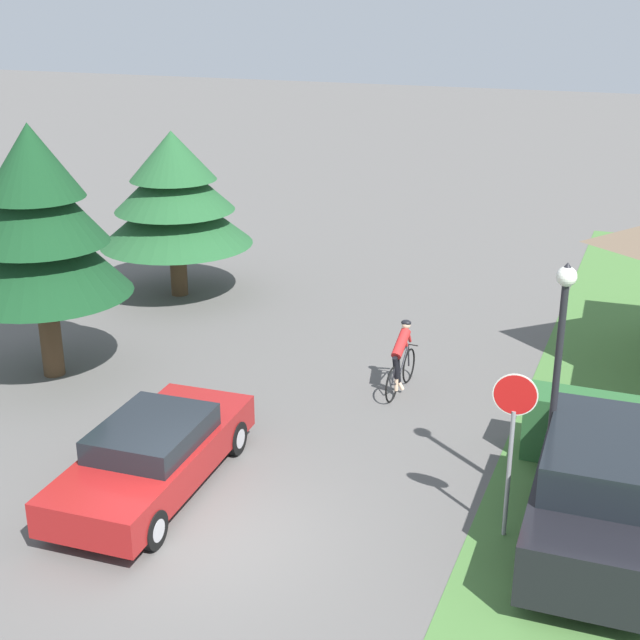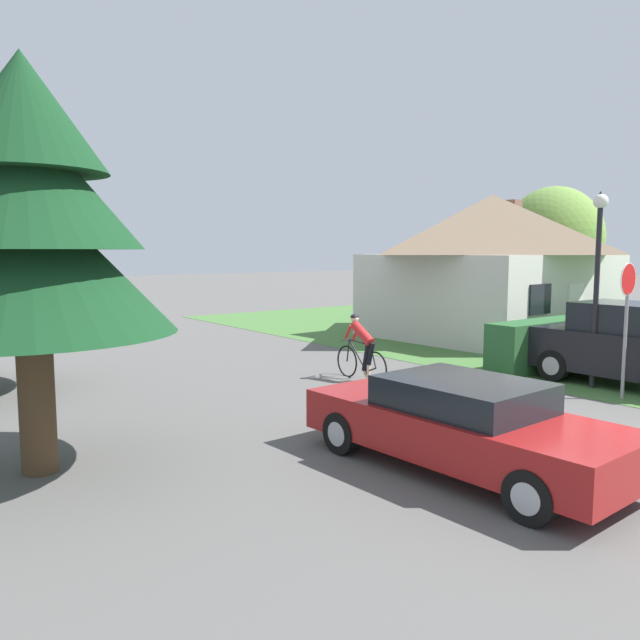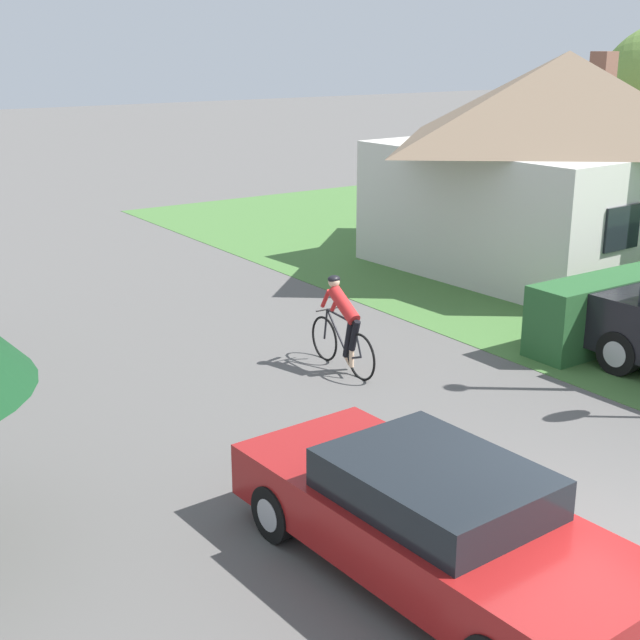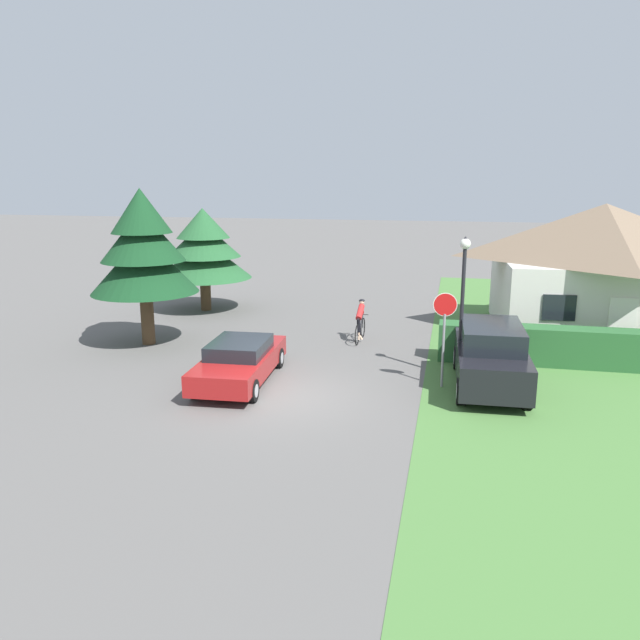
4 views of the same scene
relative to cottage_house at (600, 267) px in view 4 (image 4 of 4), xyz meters
The scene contains 10 objects.
ground_plane 14.09m from the cottage_house, 136.16° to the right, with size 140.00×140.00×0.00m, color #5B5956.
cottage_house is the anchor object (origin of this frame).
hedge_row 5.34m from the cottage_house, 99.74° to the right, with size 10.07×0.90×1.25m, color #285B2D.
sedan_left_lane 14.57m from the cottage_house, 143.26° to the right, with size 2.04×4.72×1.27m.
cyclist 9.54m from the cottage_house, 159.71° to the right, with size 0.44×1.87×1.56m.
parked_suv_right 8.86m from the cottage_house, 119.91° to the right, with size 2.07×4.77×1.86m.
stop_sign 9.70m from the cottage_house, 125.95° to the right, with size 0.68×0.07×2.79m.
street_lamp 8.65m from the cottage_house, 127.00° to the right, with size 0.32×0.32×4.30m.
conifer_tall_near 17.12m from the cottage_house, 162.15° to the right, with size 3.80×3.80×5.59m.
conifer_tall_far 16.50m from the cottage_house, behind, with size 4.23×4.23×4.61m.
Camera 4 is at (4.48, -15.85, 6.02)m, focal length 35.00 mm.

